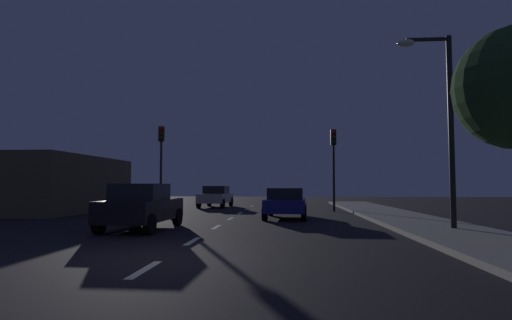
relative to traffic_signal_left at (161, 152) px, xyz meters
The scene contains 16 objects.
ground_plane 10.71m from the traffic_signal_left, 60.77° to the right, with size 80.00×80.00×0.00m, color black.
sidewalk_curb_right 15.64m from the traffic_signal_left, 35.36° to the right, with size 3.00×40.00×0.15m, color gray.
lane_stripe_nearest 18.07m from the traffic_signal_left, 73.82° to the right, with size 0.16×1.60×0.01m, color silver.
lane_stripe_second 14.55m from the traffic_signal_left, 69.52° to the right, with size 0.16×1.60×0.01m, color silver.
lane_stripe_third 11.21m from the traffic_signal_left, 62.35° to the right, with size 0.16×1.60×0.01m, color silver.
lane_stripe_fourth 8.27m from the traffic_signal_left, 48.73° to the right, with size 0.16×1.60×0.01m, color silver.
lane_stripe_fifth 6.33m from the traffic_signal_left, 20.32° to the right, with size 0.16×1.60×0.01m, color silver.
lane_stripe_sixth 6.37m from the traffic_signal_left, 21.75° to the left, with size 0.16×1.60×0.01m, color silver.
lane_stripe_seventh 8.36m from the traffic_signal_left, 49.43° to the left, with size 0.16×1.60×0.01m, color silver.
traffic_signal_left is the anchor object (origin of this frame).
traffic_signal_right 10.17m from the traffic_signal_left, ahead, with size 0.32×0.38×4.73m.
car_stopped_ahead 9.50m from the traffic_signal_left, 35.22° to the right, with size 2.03×4.13×1.37m.
car_adjacent_lane 11.12m from the traffic_signal_left, 76.27° to the right, with size 1.93×4.07×1.55m.
car_oncoming_far 5.68m from the traffic_signal_left, 58.64° to the left, with size 2.02×4.05×1.45m.
street_lamp_right 16.38m from the traffic_signal_left, 40.46° to the right, with size 1.73×0.36×6.35m.
storefront_left 6.26m from the traffic_signal_left, 164.86° to the right, with size 5.37×9.69×3.10m, color brown.
Camera 1 is at (2.54, -8.61, 1.50)m, focal length 29.49 mm.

